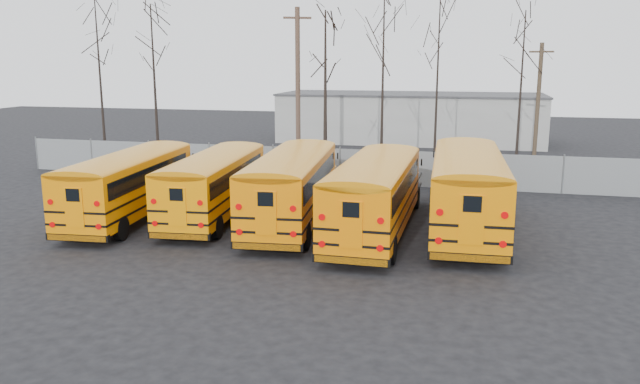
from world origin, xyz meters
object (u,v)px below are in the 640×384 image
(bus_b, at_px, (216,180))
(bus_e, at_px, (467,184))
(bus_d, at_px, (376,189))
(utility_pole_left, at_px, (298,86))
(bus_a, at_px, (131,180))
(utility_pole_right, at_px, (537,108))
(bus_c, at_px, (293,181))

(bus_b, xyz_separation_m, bus_e, (10.90, 0.41, 0.25))
(bus_e, bearing_deg, bus_b, 179.95)
(bus_b, xyz_separation_m, bus_d, (7.34, -1.06, 0.13))
(bus_b, distance_m, bus_e, 10.91)
(utility_pole_left, bearing_deg, bus_e, -75.69)
(bus_a, bearing_deg, utility_pole_left, 73.34)
(bus_b, bearing_deg, bus_a, -168.87)
(utility_pole_right, bearing_deg, bus_d, -101.84)
(bus_e, relative_size, utility_pole_right, 1.53)
(bus_b, xyz_separation_m, utility_pole_right, (14.75, 14.35, 2.35))
(bus_e, xyz_separation_m, utility_pole_left, (-11.22, 14.36, 3.30))
(bus_e, bearing_deg, bus_d, -159.81)
(bus_d, height_order, utility_pole_right, utility_pole_right)
(bus_b, relative_size, bus_e, 0.88)
(bus_b, height_order, bus_d, bus_d)
(bus_a, height_order, utility_pole_left, utility_pole_left)
(bus_b, height_order, utility_pole_right, utility_pole_right)
(bus_c, distance_m, bus_e, 7.29)
(bus_e, bearing_deg, bus_c, -177.12)
(bus_c, relative_size, bus_d, 1.01)
(bus_b, distance_m, utility_pole_right, 20.71)
(bus_b, xyz_separation_m, utility_pole_left, (-0.32, 14.76, 3.55))
(bus_a, bearing_deg, bus_b, 11.30)
(bus_d, bearing_deg, bus_a, -179.57)
(bus_b, height_order, bus_e, bus_e)
(bus_c, distance_m, bus_d, 3.80)
(utility_pole_left, bearing_deg, bus_b, -112.46)
(bus_b, height_order, bus_c, bus_c)
(bus_c, height_order, bus_e, bus_e)
(bus_d, relative_size, bus_e, 0.93)
(bus_e, bearing_deg, utility_pole_right, 72.39)
(bus_c, bearing_deg, bus_b, 170.90)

